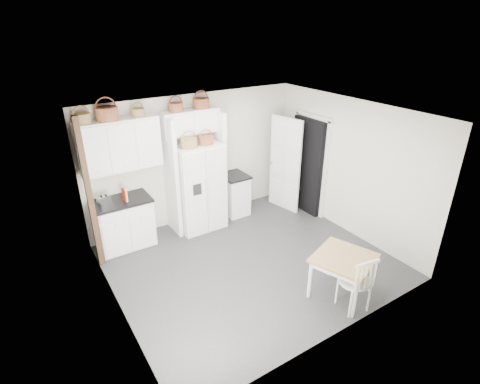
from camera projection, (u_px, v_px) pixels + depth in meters
floor at (250, 261)px, 6.57m from camera, size 4.50×4.50×0.00m
ceiling at (252, 115)px, 5.47m from camera, size 4.50×4.50×0.00m
wall_back at (195, 159)px, 7.55m from camera, size 4.50×0.00×4.50m
wall_left at (109, 234)px, 4.92m from camera, size 0.00×4.00×4.00m
wall_right at (348, 167)px, 7.12m from camera, size 0.00×4.00×4.00m
refrigerator at (198, 187)px, 7.36m from camera, size 0.90×0.72×1.74m
base_cab_left at (124, 224)px, 6.88m from camera, size 0.97×0.61×0.90m
base_cab_right at (234, 195)px, 8.05m from camera, size 0.48×0.58×0.85m
dining_table at (342, 276)px, 5.66m from camera, size 1.05×1.05×0.68m
windsor_chair at (355, 281)px, 5.34m from camera, size 0.53×0.49×0.95m
counter_left at (121, 201)px, 6.68m from camera, size 1.01×0.66×0.04m
counter_right at (234, 176)px, 7.86m from camera, size 0.52×0.62×0.04m
toaster at (104, 200)px, 6.49m from camera, size 0.25×0.20×0.16m
cookbook_red at (124, 195)px, 6.59m from camera, size 0.05×0.15×0.23m
cookbook_cream at (126, 194)px, 6.60m from camera, size 0.07×0.16×0.24m
basket_upper_a at (82, 119)px, 5.95m from camera, size 0.29×0.29×0.16m
basket_upper_b at (107, 114)px, 6.13m from camera, size 0.37×0.37×0.22m
basket_upper_c at (138, 112)px, 6.40m from camera, size 0.23×0.23×0.13m
basket_bridge_a at (176, 107)px, 6.74m from camera, size 0.28×0.28×0.16m
basket_bridge_b at (201, 103)px, 6.99m from camera, size 0.32×0.32×0.18m
basket_fridge_a at (189, 143)px, 6.79m from camera, size 0.31×0.31×0.17m
basket_fridge_b at (206, 140)px, 6.96m from camera, size 0.28×0.28×0.15m
upper_cabinet at (119, 145)px, 6.43m from camera, size 1.40×0.34×0.90m
bridge_cabinet at (190, 122)px, 7.00m from camera, size 1.12×0.34×0.45m
fridge_panel_left at (171, 178)px, 7.06m from camera, size 0.08×0.60×2.30m
fridge_panel_right at (218, 167)px, 7.56m from camera, size 0.08×0.60×2.30m
trim_post at (90, 196)px, 5.98m from camera, size 0.09×0.09×2.60m
doorway_void at (308, 166)px, 7.96m from camera, size 0.18×0.85×2.05m
door_slab at (285, 165)px, 8.04m from camera, size 0.21×0.79×2.05m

